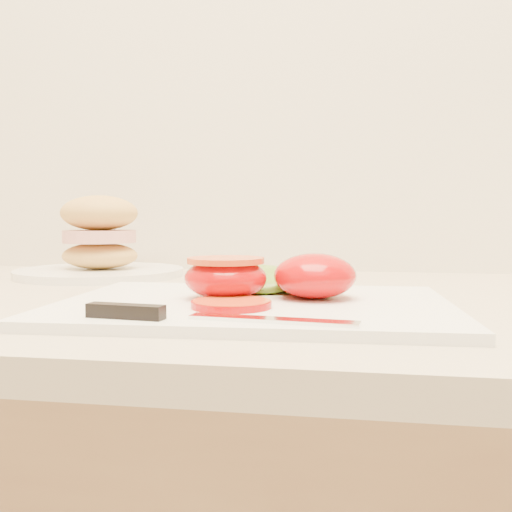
# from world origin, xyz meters

# --- Properties ---
(cutting_board) EXTENTS (0.40, 0.30, 0.01)m
(cutting_board) POSITION_xyz_m (-0.36, 1.57, 0.94)
(cutting_board) COLOR white
(cutting_board) RESTS_ON counter
(tomato_half_dome) EXTENTS (0.09, 0.09, 0.05)m
(tomato_half_dome) POSITION_xyz_m (-0.30, 1.59, 0.96)
(tomato_half_dome) COLOR #CD0400
(tomato_half_dome) RESTS_ON cutting_board
(tomato_half_cut) EXTENTS (0.09, 0.09, 0.04)m
(tomato_half_cut) POSITION_xyz_m (-0.39, 1.58, 0.96)
(tomato_half_cut) COLOR #CD0400
(tomato_half_cut) RESTS_ON cutting_board
(tomato_slice_0) EXTENTS (0.07, 0.07, 0.01)m
(tomato_slice_0) POSITION_xyz_m (-0.37, 1.52, 0.94)
(tomato_slice_0) COLOR #CF5F23
(tomato_slice_0) RESTS_ON cutting_board
(lettuce_leaf_0) EXTENTS (0.15, 0.12, 0.02)m
(lettuce_leaf_0) POSITION_xyz_m (-0.38, 1.65, 0.95)
(lettuce_leaf_0) COLOR olive
(lettuce_leaf_0) RESTS_ON cutting_board
(lettuce_leaf_1) EXTENTS (0.11, 0.09, 0.02)m
(lettuce_leaf_1) POSITION_xyz_m (-0.33, 1.66, 0.95)
(lettuce_leaf_1) COLOR olive
(lettuce_leaf_1) RESTS_ON cutting_board
(knife) EXTENTS (0.23, 0.04, 0.01)m
(knife) POSITION_xyz_m (-0.40, 1.45, 0.94)
(knife) COLOR silver
(knife) RESTS_ON cutting_board
(sandwich_plate) EXTENTS (0.26, 0.26, 0.13)m
(sandwich_plate) POSITION_xyz_m (-0.66, 1.85, 0.98)
(sandwich_plate) COLOR white
(sandwich_plate) RESTS_ON counter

